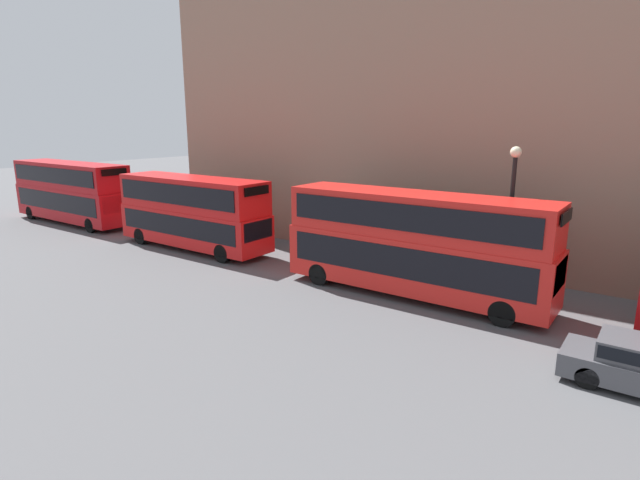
{
  "coord_description": "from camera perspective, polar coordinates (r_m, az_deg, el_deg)",
  "views": [
    {
      "loc": [
        -17.25,
        11.47,
        7.29
      ],
      "look_at": [
        0.48,
        24.16,
        2.11
      ],
      "focal_mm": 28.0,
      "sensor_mm": 36.0,
      "label": 1
    }
  ],
  "objects": [
    {
      "name": "bus_second_in_queue",
      "position": [
        21.28,
        10.75,
        -0.05
      ],
      "size": [
        2.59,
        11.42,
        4.42
      ],
      "color": "red",
      "rests_on": "ground"
    },
    {
      "name": "street_lamp",
      "position": [
        21.46,
        20.98,
        3.48
      ],
      "size": [
        0.44,
        0.44,
        6.36
      ],
      "color": "black",
      "rests_on": "ground"
    },
    {
      "name": "bus_third_in_queue",
      "position": [
        29.83,
        -14.38,
        3.35
      ],
      "size": [
        2.59,
        10.27,
        4.21
      ],
      "color": "red",
      "rests_on": "ground"
    },
    {
      "name": "bus_trailing",
      "position": [
        40.76,
        -26.57,
        5.13
      ],
      "size": [
        2.59,
        11.49,
        4.43
      ],
      "color": "#A80F14",
      "rests_on": "ground"
    },
    {
      "name": "pedestrian",
      "position": [
        22.45,
        22.88,
        -4.47
      ],
      "size": [
        0.36,
        0.36,
        1.77
      ],
      "color": "maroon",
      "rests_on": "ground"
    }
  ]
}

